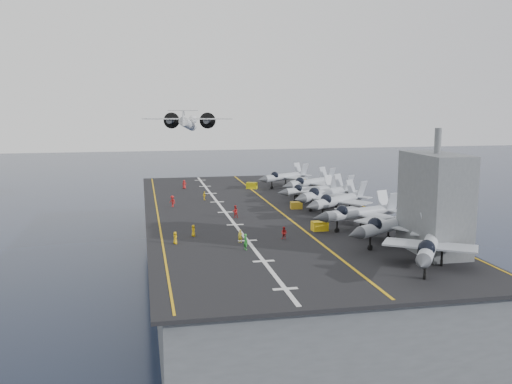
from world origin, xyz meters
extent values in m
plane|color=#142135|center=(0.00, 0.00, 0.00)|extent=(500.00, 500.00, 0.00)
cube|color=#56595E|center=(0.00, 0.00, 5.00)|extent=(36.00, 90.00, 10.00)
cube|color=black|center=(0.00, 0.00, 10.20)|extent=(38.00, 92.00, 0.40)
cube|color=gold|center=(3.00, 0.00, 10.42)|extent=(0.35, 90.00, 0.02)
cube|color=silver|center=(-6.00, 0.00, 10.42)|extent=(0.50, 90.00, 0.02)
cube|color=gold|center=(-17.00, 0.00, 10.42)|extent=(0.25, 90.00, 0.02)
cube|color=gold|center=(18.50, 0.00, 10.42)|extent=(0.25, 90.00, 0.02)
imported|color=gold|center=(-15.41, -19.82, 11.20)|extent=(0.82, 1.07, 1.59)
imported|color=yellow|center=(-7.10, -20.80, 11.24)|extent=(1.22, 1.10, 1.69)
imported|color=#B21919|center=(-5.10, -4.55, 11.37)|extent=(1.25, 0.91, 1.95)
imported|color=#B21919|center=(-14.28, 6.72, 11.40)|extent=(1.39, 1.43, 2.00)
imported|color=yellow|center=(-8.07, 12.65, 11.21)|extent=(1.09, 1.16, 1.61)
imported|color=#B21919|center=(-10.63, 27.67, 11.31)|extent=(1.21, 0.91, 1.82)
imported|color=green|center=(-7.07, -24.47, 11.41)|extent=(1.16, 1.41, 2.01)
imported|color=#B21919|center=(-1.07, -20.12, 11.24)|extent=(1.20, 1.17, 1.68)
imported|color=gold|center=(-12.74, -16.12, 11.20)|extent=(0.82, 1.07, 1.59)
camera|label=1|loc=(-19.36, -91.64, 28.35)|focal=40.00mm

